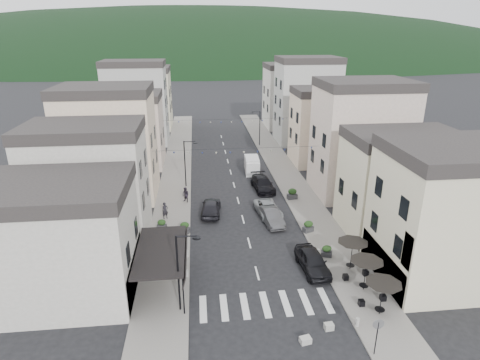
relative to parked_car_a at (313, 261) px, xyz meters
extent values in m
plane|color=black|center=(-4.60, -6.00, -0.83)|extent=(700.00, 700.00, 0.00)
cube|color=slate|center=(-12.10, 26.00, -0.77)|extent=(4.00, 76.00, 0.12)
cube|color=slate|center=(2.90, 26.00, -0.77)|extent=(4.00, 76.00, 0.12)
ellipsoid|color=black|center=(-4.60, 294.00, -0.83)|extent=(640.00, 360.00, 70.00)
cube|color=#ADAA9F|center=(-20.10, -1.00, 3.17)|extent=(12.00, 8.00, 8.00)
cube|color=beige|center=(9.90, -2.00, 4.17)|extent=(10.00, 8.00, 10.00)
cube|color=black|center=(-12.10, -1.00, 2.37)|extent=(3.60, 7.50, 0.15)
cube|color=black|center=(-10.30, -1.00, 1.87)|extent=(0.34, 7.50, 0.99)
cylinder|color=black|center=(-10.40, -4.50, 0.77)|extent=(0.10, 0.10, 3.20)
cylinder|color=black|center=(-10.40, 2.50, 0.77)|extent=(0.10, 0.10, 3.20)
cube|color=#ADAA9F|center=(-19.10, 8.00, 4.17)|extent=(10.00, 7.00, 10.00)
cube|color=#262323|center=(-19.10, 8.00, 9.67)|extent=(10.20, 7.14, 1.00)
cube|color=beige|center=(-19.10, 18.00, 5.17)|extent=(10.00, 8.00, 12.00)
cube|color=#262323|center=(-19.10, 18.00, 11.67)|extent=(10.20, 8.16, 1.00)
cube|color=#B5A193|center=(-19.10, 30.00, 3.92)|extent=(10.00, 8.00, 9.50)
cube|color=#262323|center=(-19.10, 30.00, 9.17)|extent=(10.20, 8.16, 1.00)
cube|color=#A3A39E|center=(-19.10, 42.00, 5.67)|extent=(10.00, 7.00, 13.00)
cube|color=#262323|center=(-19.10, 42.00, 12.67)|extent=(10.20, 7.14, 1.00)
cube|color=beige|center=(-19.10, 54.00, 4.67)|extent=(10.00, 9.00, 11.00)
cube|color=#262323|center=(-19.10, 54.00, 10.67)|extent=(10.20, 9.18, 1.00)
cube|color=beige|center=(9.90, 6.00, 3.67)|extent=(10.00, 7.00, 9.00)
cube|color=#262323|center=(9.90, 6.00, 8.67)|extent=(10.20, 7.14, 1.00)
cube|color=#B5A193|center=(9.90, 16.00, 5.42)|extent=(10.00, 8.00, 12.50)
cube|color=#262323|center=(9.90, 16.00, 12.17)|extent=(10.20, 8.16, 1.00)
cube|color=beige|center=(9.90, 28.00, 4.17)|extent=(10.00, 7.00, 10.00)
cube|color=#262323|center=(9.90, 28.00, 9.67)|extent=(10.20, 7.14, 1.00)
cube|color=#A3A39E|center=(9.90, 40.00, 5.92)|extent=(10.00, 8.00, 13.50)
cube|color=#262323|center=(9.90, 40.00, 13.17)|extent=(10.20, 8.16, 1.00)
cube|color=#ADAA9F|center=(9.90, 52.00, 4.92)|extent=(10.00, 9.00, 11.50)
cube|color=#262323|center=(9.90, 52.00, 11.17)|extent=(10.20, 9.18, 1.00)
cylinder|color=black|center=(3.10, -6.00, 0.44)|extent=(0.06, 0.06, 2.30)
cone|color=black|center=(3.10, -6.00, 1.54)|extent=(2.50, 2.50, 0.55)
cylinder|color=black|center=(3.10, -6.00, -0.34)|extent=(0.70, 0.70, 0.04)
cylinder|color=black|center=(3.10, -3.20, 0.44)|extent=(0.06, 0.06, 2.30)
cone|color=black|center=(3.10, -3.20, 1.54)|extent=(2.50, 2.50, 0.55)
cylinder|color=black|center=(3.10, -3.20, -0.34)|extent=(0.70, 0.70, 0.04)
cylinder|color=black|center=(3.10, -0.40, 0.44)|extent=(0.06, 0.06, 2.30)
cone|color=black|center=(3.10, -0.40, 1.54)|extent=(2.50, 2.50, 0.55)
cylinder|color=black|center=(3.10, -0.40, -0.34)|extent=(0.70, 0.70, 0.04)
cylinder|color=black|center=(-10.70, -4.00, 2.17)|extent=(0.14, 0.14, 6.00)
cylinder|color=black|center=(-10.00, -4.00, 5.07)|extent=(1.40, 0.10, 0.10)
cylinder|color=black|center=(-9.35, -4.00, 4.92)|extent=(0.56, 0.56, 0.08)
cylinder|color=black|center=(-10.70, 20.00, 2.17)|extent=(0.14, 0.14, 6.00)
cylinder|color=black|center=(-10.00, 20.00, 5.07)|extent=(1.40, 0.10, 0.10)
cylinder|color=black|center=(-9.35, 20.00, 4.92)|extent=(0.56, 0.56, 0.08)
cylinder|color=black|center=(1.50, 38.00, 2.17)|extent=(0.14, 0.14, 6.00)
cylinder|color=black|center=(0.80, 38.00, 5.07)|extent=(1.40, 0.10, 0.10)
cylinder|color=black|center=(0.15, 38.00, 4.92)|extent=(0.56, 0.56, 0.08)
cylinder|color=black|center=(1.20, -9.50, 0.42)|extent=(0.07, 0.07, 2.50)
cylinder|color=slate|center=(1.20, -9.50, 1.52)|extent=(0.70, 0.04, 0.70)
cylinder|color=gray|center=(-10.30, 0.00, -0.41)|extent=(0.26, 0.26, 0.60)
cylinder|color=gray|center=(-10.30, 3.00, -0.41)|extent=(0.26, 0.26, 0.60)
cylinder|color=gray|center=(1.10, 2.00, -0.41)|extent=(0.26, 0.26, 0.60)
cylinder|color=gray|center=(1.10, -7.00, -0.41)|extent=(0.26, 0.26, 0.60)
cylinder|color=black|center=(-4.60, 16.00, 5.17)|extent=(19.00, 0.02, 0.02)
cone|color=beige|center=(-13.31, 16.00, 4.98)|extent=(0.28, 0.28, 0.24)
cone|color=navy|center=(-11.72, 16.00, 4.90)|extent=(0.28, 0.28, 0.24)
cone|color=beige|center=(-10.14, 16.00, 4.82)|extent=(0.28, 0.28, 0.24)
cone|color=navy|center=(-8.56, 16.00, 4.75)|extent=(0.28, 0.28, 0.24)
cone|color=beige|center=(-6.97, 16.00, 4.71)|extent=(0.28, 0.28, 0.24)
cone|color=navy|center=(-5.39, 16.00, 4.68)|extent=(0.28, 0.28, 0.24)
cone|color=beige|center=(-3.81, 16.00, 4.68)|extent=(0.28, 0.28, 0.24)
cone|color=navy|center=(-2.22, 16.00, 4.71)|extent=(0.28, 0.28, 0.24)
cone|color=beige|center=(-0.64, 16.00, 4.75)|extent=(0.28, 0.28, 0.24)
cone|color=navy|center=(0.94, 16.00, 4.82)|extent=(0.28, 0.28, 0.24)
cone|color=beige|center=(2.53, 16.00, 4.90)|extent=(0.28, 0.28, 0.24)
cone|color=navy|center=(4.11, 16.00, 4.98)|extent=(0.28, 0.28, 0.24)
cylinder|color=black|center=(-4.60, 32.00, 5.17)|extent=(19.00, 0.02, 0.02)
cone|color=beige|center=(-13.31, 32.00, 4.98)|extent=(0.28, 0.28, 0.24)
cone|color=navy|center=(-11.72, 32.00, 4.90)|extent=(0.28, 0.28, 0.24)
cone|color=beige|center=(-10.14, 32.00, 4.82)|extent=(0.28, 0.28, 0.24)
cone|color=navy|center=(-8.56, 32.00, 4.75)|extent=(0.28, 0.28, 0.24)
cone|color=beige|center=(-6.97, 32.00, 4.71)|extent=(0.28, 0.28, 0.24)
cone|color=navy|center=(-5.39, 32.00, 4.68)|extent=(0.28, 0.28, 0.24)
cone|color=beige|center=(-3.81, 32.00, 4.68)|extent=(0.28, 0.28, 0.24)
cone|color=navy|center=(-2.22, 32.00, 4.71)|extent=(0.28, 0.28, 0.24)
cone|color=beige|center=(-0.64, 32.00, 4.75)|extent=(0.28, 0.28, 0.24)
cone|color=navy|center=(0.94, 32.00, 4.82)|extent=(0.28, 0.28, 0.24)
cone|color=beige|center=(2.53, 32.00, 4.90)|extent=(0.28, 0.28, 0.24)
cone|color=navy|center=(4.11, 32.00, 4.98)|extent=(0.28, 0.28, 0.24)
imported|color=black|center=(0.00, 0.00, 0.00)|extent=(2.30, 5.00, 1.66)
imported|color=#39383B|center=(-1.80, 8.80, -0.08)|extent=(2.18, 4.74, 1.51)
imported|color=gray|center=(-1.80, 10.79, -0.14)|extent=(2.83, 5.19, 1.38)
imported|color=black|center=(-1.21, 17.96, -0.03)|extent=(2.72, 5.67, 1.59)
imported|color=black|center=(-7.87, 11.66, 0.00)|extent=(2.45, 5.05, 1.66)
cube|color=silver|center=(-1.64, 24.81, 0.14)|extent=(2.11, 4.74, 1.93)
cube|color=silver|center=(-1.67, 24.23, 1.15)|extent=(1.97, 3.19, 0.48)
cylinder|color=black|center=(-2.51, 23.12, -0.49)|extent=(0.28, 0.69, 0.68)
cylinder|color=black|center=(-0.97, 23.03, -0.49)|extent=(0.28, 0.69, 0.68)
cylinder|color=black|center=(-2.31, 26.60, -0.49)|extent=(0.28, 0.69, 0.68)
cylinder|color=black|center=(-0.77, 26.50, -0.49)|extent=(0.28, 0.69, 0.68)
imported|color=black|center=(-12.67, 10.84, 0.20)|extent=(0.78, 0.68, 1.81)
imported|color=black|center=(-10.62, 14.94, 0.18)|extent=(1.09, 1.07, 1.77)
cube|color=#9A9992|center=(-0.84, -7.00, -0.60)|extent=(0.64, 0.50, 0.45)
cube|color=#A6A39E|center=(-2.70, -8.02, -0.63)|extent=(0.79, 0.63, 0.40)
cube|color=#2E2E30|center=(-12.87, 8.47, -0.48)|extent=(0.99, 0.62, 0.47)
ellipsoid|color=black|center=(-12.87, 8.47, 0.04)|extent=(0.82, 0.52, 0.60)
cube|color=#2D2D2F|center=(-10.60, 7.53, -0.46)|extent=(1.11, 0.81, 0.50)
ellipsoid|color=black|center=(-10.60, 7.53, 0.08)|extent=(0.87, 0.55, 0.63)
cube|color=#2D2D2F|center=(1.77, 1.76, -0.47)|extent=(1.06, 0.80, 0.47)
ellipsoid|color=black|center=(1.77, 1.76, 0.05)|extent=(0.83, 0.53, 0.61)
cube|color=#2E2E31|center=(1.40, 6.39, -0.45)|extent=(1.17, 0.93, 0.52)
ellipsoid|color=black|center=(1.40, 6.39, 0.12)|extent=(0.91, 0.58, 0.66)
cube|color=#333235|center=(1.71, 14.54, -0.42)|extent=(1.23, 0.81, 0.57)
ellipsoid|color=black|center=(1.71, 14.54, 0.21)|extent=(1.01, 0.64, 0.73)
camera|label=1|loc=(-9.03, -27.66, 17.84)|focal=30.00mm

